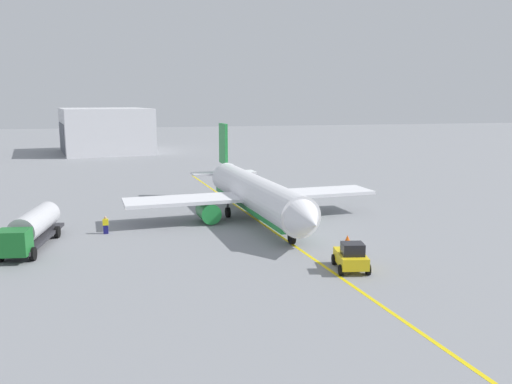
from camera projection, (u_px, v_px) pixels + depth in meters
ground_plane at (256, 219)px, 56.37m from camera, size 400.00×400.00×0.00m
airplane at (255, 194)px, 56.37m from camera, size 32.40×27.77×9.70m
fuel_tanker at (32, 228)px, 45.41m from camera, size 11.30×4.24×3.15m
pushback_tug at (351, 257)px, 39.45m from camera, size 3.93×2.95×2.20m
refueling_worker at (106, 225)px, 50.19m from camera, size 0.39×0.54×1.71m
safety_cone_nose at (347, 239)px, 46.96m from camera, size 0.66×0.66×0.73m
distant_hangar at (105, 130)px, 128.56m from camera, size 28.24×23.56×10.73m
taxi_line_marking at (256, 219)px, 56.37m from camera, size 69.84×4.53×0.01m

